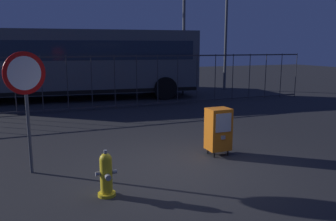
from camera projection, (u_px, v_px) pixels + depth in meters
ground_plane at (177, 168)px, 6.68m from camera, size 60.00×60.00×0.00m
fire_hydrant at (106, 175)px, 5.37m from camera, size 0.33×0.32×0.75m
newspaper_box_primary at (218, 129)px, 7.39m from camera, size 0.48×0.42×1.02m
stop_sign at (26, 87)px, 6.12m from camera, size 0.71×0.31×2.23m
fence_barrier at (103, 82)px, 12.73m from camera, size 18.03×0.04×2.00m
bus_near at (77, 60)px, 15.15m from camera, size 10.72×3.72×3.00m
bus_far at (35, 58)px, 18.13m from camera, size 10.59×3.12×3.00m
street_light_far_right at (227, 8)px, 18.09m from camera, size 0.32×0.32×7.49m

